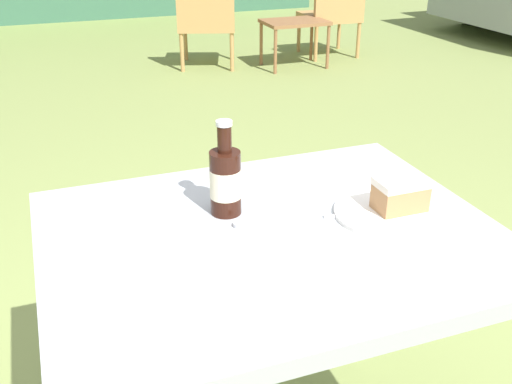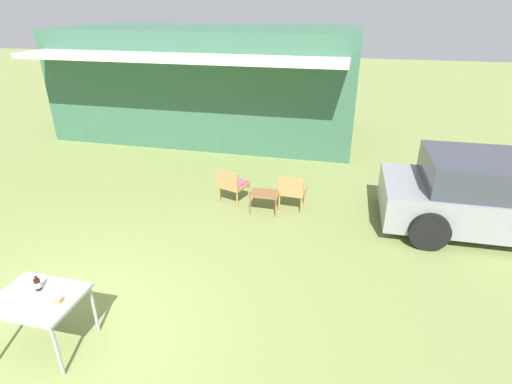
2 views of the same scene
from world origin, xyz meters
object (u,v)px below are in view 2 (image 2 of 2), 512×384
patio_table (38,302)px  cola_bottle_near (38,284)px  wicker_chair_cushioned (232,183)px  parked_car (492,196)px  wicker_chair_plain (292,190)px  cake_on_plate (57,300)px  garden_side_table (265,195)px

patio_table → cola_bottle_near: (-0.07, 0.12, 0.15)m
wicker_chair_cushioned → cola_bottle_near: 4.34m
parked_car → wicker_chair_plain: parked_car is taller
wicker_chair_plain → patio_table: bearing=63.7°
wicker_chair_cushioned → patio_table: size_ratio=0.77×
wicker_chair_cushioned → cake_on_plate: size_ratio=3.12×
parked_car → patio_table: bearing=-145.2°
wicker_chair_plain → parked_car: bearing=-177.2°
wicker_chair_plain → patio_table: wicker_chair_plain is taller
cake_on_plate → wicker_chair_plain: bearing=64.5°
garden_side_table → patio_table: size_ratio=0.58×
parked_car → patio_table: size_ratio=4.02×
garden_side_table → cola_bottle_near: size_ratio=2.56×
parked_car → wicker_chair_plain: size_ratio=5.20×
patio_table → cake_on_plate: cake_on_plate is taller
cola_bottle_near → wicker_chair_plain: bearing=59.9°
parked_car → wicker_chair_cushioned: (-4.86, -0.00, -0.25)m
wicker_chair_plain → cola_bottle_near: cola_bottle_near is taller
wicker_chair_cushioned → cake_on_plate: 4.39m
parked_car → cola_bottle_near: parked_car is taller
wicker_chair_plain → cola_bottle_near: size_ratio=3.41×
garden_side_table → cake_on_plate: bearing=-110.9°
parked_car → garden_side_table: 4.13m
cake_on_plate → cola_bottle_near: 0.38m
wicker_chair_cushioned → garden_side_table: size_ratio=1.33×
garden_side_table → cola_bottle_near: bearing=-115.9°
wicker_chair_cushioned → wicker_chair_plain: same height
parked_car → patio_table: (-5.94, -4.29, -0.00)m
parked_car → cake_on_plate: bearing=-143.7°
patio_table → cola_bottle_near: bearing=118.5°
wicker_chair_plain → cake_on_plate: (-2.04, -4.28, 0.34)m
parked_car → garden_side_table: parked_car is taller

